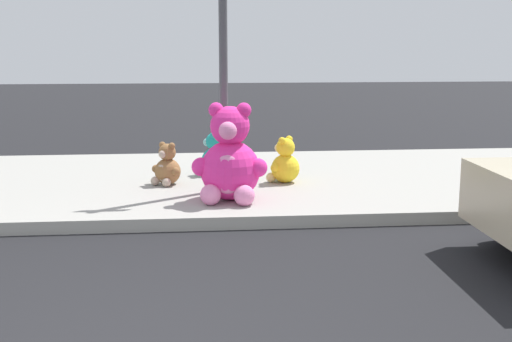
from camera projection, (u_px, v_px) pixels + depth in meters
name	position (u px, v px, depth m)	size (l,w,h in m)	color
sidewalk	(152.00, 184.00, 9.42)	(28.00, 4.40, 0.15)	#9E9B93
sign_pole	(223.00, 59.00, 8.39)	(0.56, 0.11, 3.20)	#4C4C51
plush_pink_large	(230.00, 162.00, 8.06)	(0.91, 0.83, 1.20)	#F22D93
plush_brown	(167.00, 168.00, 9.00)	(0.41, 0.42, 0.58)	olive
plush_teal	(213.00, 157.00, 9.72)	(0.45, 0.48, 0.64)	teal
plush_yellow	(284.00, 164.00, 9.14)	(0.46, 0.45, 0.64)	yellow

